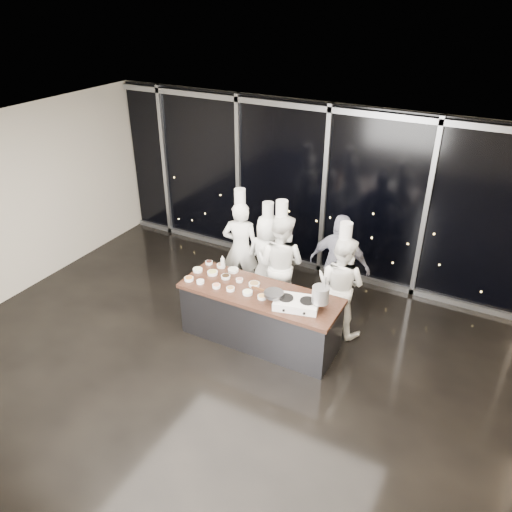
{
  "coord_description": "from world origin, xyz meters",
  "views": [
    {
      "loc": [
        2.92,
        -4.65,
        4.96
      ],
      "look_at": [
        -0.23,
        1.2,
        1.31
      ],
      "focal_mm": 35.0,
      "sensor_mm": 36.0,
      "label": 1
    }
  ],
  "objects_px": {
    "stock_pot": "(321,295)",
    "chef_left": "(267,257)",
    "demo_counter": "(260,316)",
    "stove": "(296,303)",
    "chef_right": "(341,285)",
    "frying_pan": "(273,294)",
    "chef_center": "(280,264)",
    "guest": "(339,265)",
    "chef_far_left": "(241,248)"
  },
  "relations": [
    {
      "from": "chef_far_left",
      "to": "chef_left",
      "type": "height_order",
      "value": "chef_far_left"
    },
    {
      "from": "stock_pot",
      "to": "chef_left",
      "type": "relative_size",
      "value": 0.13
    },
    {
      "from": "stove",
      "to": "chef_right",
      "type": "height_order",
      "value": "chef_right"
    },
    {
      "from": "chef_far_left",
      "to": "guest",
      "type": "distance_m",
      "value": 1.74
    },
    {
      "from": "chef_far_left",
      "to": "chef_left",
      "type": "xyz_separation_m",
      "value": [
        0.48,
        0.08,
        -0.09
      ]
    },
    {
      "from": "demo_counter",
      "to": "guest",
      "type": "distance_m",
      "value": 1.61
    },
    {
      "from": "chef_left",
      "to": "chef_right",
      "type": "bearing_deg",
      "value": 158.81
    },
    {
      "from": "stove",
      "to": "chef_center",
      "type": "xyz_separation_m",
      "value": [
        -0.74,
        1.02,
        -0.06
      ]
    },
    {
      "from": "chef_center",
      "to": "guest",
      "type": "distance_m",
      "value": 0.97
    },
    {
      "from": "stock_pot",
      "to": "guest",
      "type": "height_order",
      "value": "guest"
    },
    {
      "from": "stove",
      "to": "frying_pan",
      "type": "height_order",
      "value": "frying_pan"
    },
    {
      "from": "demo_counter",
      "to": "guest",
      "type": "relative_size",
      "value": 1.39
    },
    {
      "from": "frying_pan",
      "to": "stock_pot",
      "type": "relative_size",
      "value": 2.19
    },
    {
      "from": "demo_counter",
      "to": "frying_pan",
      "type": "distance_m",
      "value": 0.71
    },
    {
      "from": "chef_center",
      "to": "stock_pot",
      "type": "bearing_deg",
      "value": 140.14
    },
    {
      "from": "chef_center",
      "to": "chef_right",
      "type": "bearing_deg",
      "value": 177.77
    },
    {
      "from": "demo_counter",
      "to": "chef_left",
      "type": "relative_size",
      "value": 1.36
    },
    {
      "from": "chef_center",
      "to": "chef_right",
      "type": "distance_m",
      "value": 1.08
    },
    {
      "from": "stock_pot",
      "to": "chef_far_left",
      "type": "distance_m",
      "value": 2.24
    },
    {
      "from": "chef_right",
      "to": "stock_pot",
      "type": "bearing_deg",
      "value": 99.31
    },
    {
      "from": "frying_pan",
      "to": "demo_counter",
      "type": "bearing_deg",
      "value": 136.25
    },
    {
      "from": "frying_pan",
      "to": "stock_pot",
      "type": "xyz_separation_m",
      "value": [
        0.66,
        0.16,
        0.1
      ]
    },
    {
      "from": "chef_left",
      "to": "chef_right",
      "type": "height_order",
      "value": "chef_right"
    },
    {
      "from": "chef_center",
      "to": "chef_left",
      "type": "bearing_deg",
      "value": -33.74
    },
    {
      "from": "chef_left",
      "to": "chef_center",
      "type": "distance_m",
      "value": 0.47
    },
    {
      "from": "frying_pan",
      "to": "chef_left",
      "type": "relative_size",
      "value": 0.29
    },
    {
      "from": "chef_left",
      "to": "chef_right",
      "type": "relative_size",
      "value": 0.95
    },
    {
      "from": "chef_far_left",
      "to": "chef_left",
      "type": "distance_m",
      "value": 0.5
    },
    {
      "from": "stock_pot",
      "to": "frying_pan",
      "type": "bearing_deg",
      "value": -166.56
    },
    {
      "from": "chef_far_left",
      "to": "stove",
      "type": "bearing_deg",
      "value": 124.82
    },
    {
      "from": "guest",
      "to": "chef_left",
      "type": "bearing_deg",
      "value": 9.36
    },
    {
      "from": "demo_counter",
      "to": "stove",
      "type": "distance_m",
      "value": 0.83
    },
    {
      "from": "chef_center",
      "to": "frying_pan",
      "type": "bearing_deg",
      "value": 111.95
    },
    {
      "from": "guest",
      "to": "chef_right",
      "type": "height_order",
      "value": "chef_right"
    },
    {
      "from": "demo_counter",
      "to": "stove",
      "type": "height_order",
      "value": "stove"
    },
    {
      "from": "demo_counter",
      "to": "stock_pot",
      "type": "height_order",
      "value": "stock_pot"
    },
    {
      "from": "frying_pan",
      "to": "chef_right",
      "type": "height_order",
      "value": "chef_right"
    },
    {
      "from": "guest",
      "to": "chef_center",
      "type": "bearing_deg",
      "value": 28.23
    },
    {
      "from": "demo_counter",
      "to": "chef_right",
      "type": "bearing_deg",
      "value": 41.04
    },
    {
      "from": "frying_pan",
      "to": "chef_center",
      "type": "bearing_deg",
      "value": 96.96
    },
    {
      "from": "stock_pot",
      "to": "guest",
      "type": "relative_size",
      "value": 0.14
    },
    {
      "from": "chef_far_left",
      "to": "guest",
      "type": "height_order",
      "value": "chef_far_left"
    },
    {
      "from": "demo_counter",
      "to": "frying_pan",
      "type": "height_order",
      "value": "frying_pan"
    },
    {
      "from": "chef_left",
      "to": "chef_right",
      "type": "distance_m",
      "value": 1.49
    },
    {
      "from": "chef_left",
      "to": "guest",
      "type": "bearing_deg",
      "value": 179.87
    },
    {
      "from": "guest",
      "to": "stove",
      "type": "bearing_deg",
      "value": 86.57
    },
    {
      "from": "frying_pan",
      "to": "chef_center",
      "type": "height_order",
      "value": "chef_center"
    },
    {
      "from": "chef_left",
      "to": "chef_center",
      "type": "xyz_separation_m",
      "value": [
        0.37,
        -0.26,
        0.1
      ]
    },
    {
      "from": "chef_center",
      "to": "chef_far_left",
      "type": "bearing_deg",
      "value": -10.42
    },
    {
      "from": "demo_counter",
      "to": "chef_right",
      "type": "distance_m",
      "value": 1.35
    }
  ]
}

